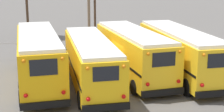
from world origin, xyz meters
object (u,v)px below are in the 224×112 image
school_bus_1 (91,60)px  utility_pole (89,2)px  school_bus_0 (39,56)px  school_bus_3 (180,51)px  school_bus_2 (133,52)px

school_bus_1 → utility_pole: utility_pole is taller
school_bus_0 → school_bus_1: school_bus_0 is taller
school_bus_1 → school_bus_3: bearing=5.6°
school_bus_3 → school_bus_2: bearing=168.3°
school_bus_0 → school_bus_2: school_bus_0 is taller
school_bus_3 → utility_pole: (-4.15, 11.89, 2.46)m
school_bus_1 → utility_pole: 12.95m
utility_pole → school_bus_2: bearing=-84.9°
school_bus_1 → school_bus_2: 3.39m
school_bus_3 → utility_pole: 12.83m
school_bus_0 → school_bus_3: bearing=-4.3°
school_bus_2 → utility_pole: utility_pole is taller
school_bus_1 → school_bus_3: size_ratio=0.97×
school_bus_2 → school_bus_3: school_bus_2 is taller
school_bus_3 → school_bus_1: bearing=-174.4°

